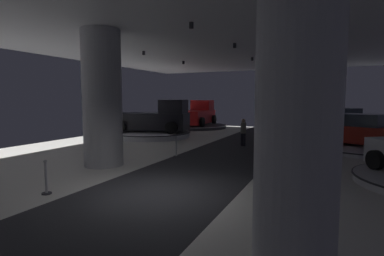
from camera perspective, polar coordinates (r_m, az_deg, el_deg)
name	(u,v)px	position (r m, az deg, el deg)	size (l,w,h in m)	color
ground	(157,194)	(9.07, -6.71, -12.28)	(24.00, 44.00, 0.06)	silver
column_left	(102,99)	(12.84, -16.61, 5.33)	(1.57, 1.57, 5.50)	#ADADB2
column_right	(298,99)	(5.01, 19.41, 5.24)	(1.32, 1.32, 5.50)	silver
display_platform_far_right	(365,148)	(18.62, 29.91, -3.27)	(5.69, 5.69, 0.23)	silver
display_car_far_right	(365,132)	(18.53, 29.95, -0.61)	(4.56, 3.57, 1.71)	maroon
display_platform_far_left	(151,134)	(22.09, -7.72, -1.10)	(5.68, 5.68, 0.38)	silver
pickup_truck_far_left	(155,119)	(21.88, -6.96, 1.75)	(5.63, 3.54, 2.30)	black
display_platform_deep_right	(345,132)	(26.24, 26.94, -0.66)	(5.40, 5.40, 0.33)	silver
display_car_deep_right	(346,120)	(26.13, 27.05, 1.32)	(3.16, 4.54, 1.71)	silver
display_platform_deep_left	(197,126)	(28.45, 0.87, 0.35)	(5.68, 5.68, 0.30)	#333338
pickup_truck_deep_left	(198,115)	(28.67, 1.08, 2.53)	(2.95, 5.43, 2.30)	red
visitor_walking_near	(243,131)	(17.75, 9.68, -0.48)	(0.32, 0.32, 1.59)	black
stanchion_a	(176,149)	(14.34, -2.99, -4.00)	(0.28, 0.28, 1.01)	#333338
stanchion_b	(46,182)	(9.78, -25.88, -9.09)	(0.28, 0.28, 1.01)	#333338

